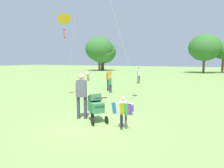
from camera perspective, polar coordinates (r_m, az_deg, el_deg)
The scene contains 10 objects.
ground_plane at distance 7.25m, azimuth -4.91°, elevation -11.33°, with size 120.00×120.00×0.00m, color #75994C.
treeline_distant at distance 37.49m, azimuth 16.92°, elevation 9.23°, with size 39.52×7.88×6.64m.
child_with_butterfly_kite at distance 6.66m, azimuth 3.19°, elevation -7.21°, with size 0.67×0.35×1.08m.
person_adult_flyer at distance 7.79m, azimuth -8.54°, elevation -2.16°, with size 0.56×0.66×1.81m.
stroller at distance 7.44m, azimuth -4.60°, elevation -6.00°, with size 0.99×0.96×1.03m.
kite_orange_delta at distance 12.31m, azimuth -13.32°, elevation 17.22°, with size 1.84×1.45×4.83m.
person_red_shirt at distance 13.82m, azimuth -0.48°, elevation 0.27°, with size 0.33×0.24×1.12m.
person_sitting_far at distance 14.74m, azimuth -0.86°, elevation 1.79°, with size 0.31×0.49×1.60m.
person_couple_left at distance 19.24m, azimuth 7.52°, elevation 2.80°, with size 0.29×0.47×1.51m.
cooler_box at distance 8.93m, azimuth 4.46°, elevation -6.64°, with size 0.45×0.33×0.35m.
Camera 1 is at (3.23, -6.08, 2.27)m, focal length 32.52 mm.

